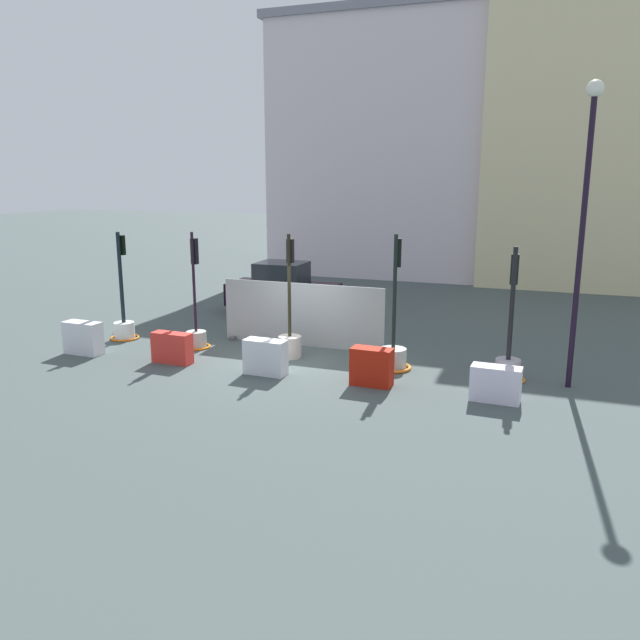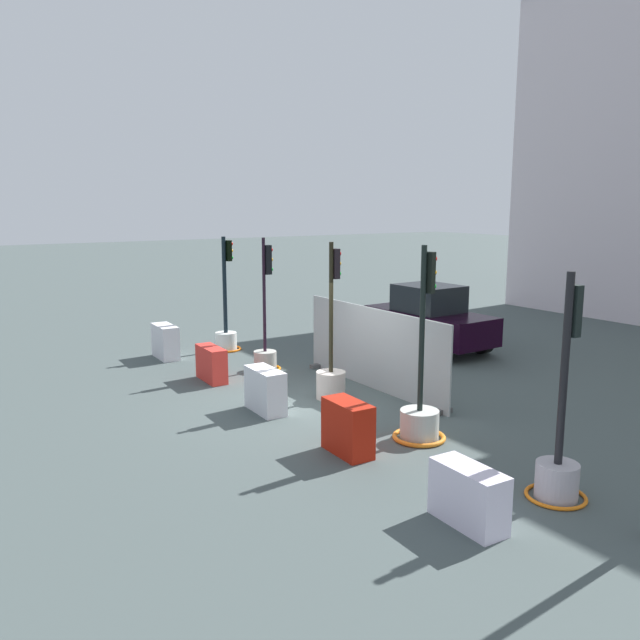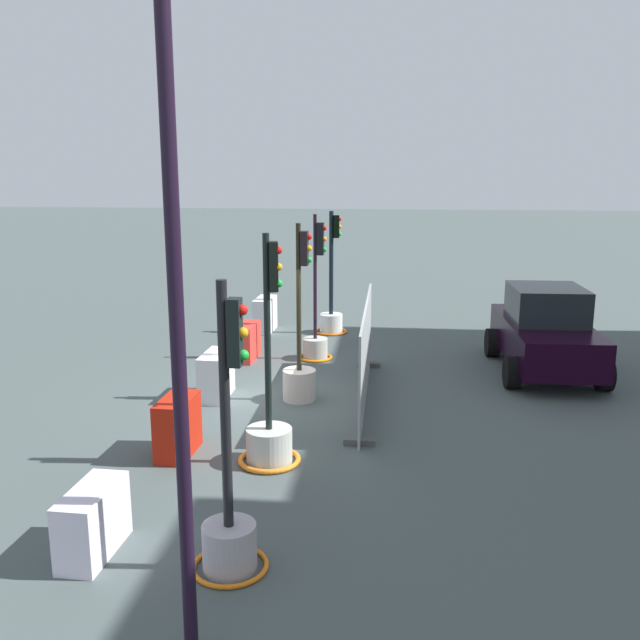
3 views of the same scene
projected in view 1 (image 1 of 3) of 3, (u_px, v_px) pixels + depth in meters
ground_plane at (285, 361)px, 16.90m from camera, size 120.00×120.00×0.00m
traffic_light_0 at (124, 320)px, 19.09m from camera, size 0.86×0.86×3.22m
traffic_light_1 at (196, 328)px, 18.10m from camera, size 0.79×0.79×3.30m
traffic_light_2 at (290, 335)px, 17.12m from camera, size 0.63×0.63×3.34m
traffic_light_3 at (393, 350)px, 16.12m from camera, size 0.95×0.95×3.43m
traffic_light_4 at (508, 356)px, 15.20m from camera, size 0.86×0.86×3.23m
construction_barrier_0 at (83, 338)px, 17.48m from camera, size 1.09×0.49×0.90m
construction_barrier_1 at (172, 348)px, 16.65m from camera, size 1.10×0.43×0.81m
construction_barrier_2 at (266, 357)px, 15.68m from camera, size 1.07×0.49×0.88m
construction_barrier_3 at (372, 367)px, 14.85m from camera, size 0.98×0.49×0.90m
construction_barrier_4 at (496, 384)px, 13.80m from camera, size 1.09×0.49×0.79m
car_black_sedan at (283, 290)px, 22.41m from camera, size 3.91×2.14×1.85m
building_main_facade at (398, 148)px, 32.07m from camera, size 11.75×7.83×12.29m
building_corner_block at (614, 137)px, 28.62m from camera, size 11.21×8.80×13.04m
street_lamp_post at (585, 201)px, 13.87m from camera, size 0.36×0.36×6.80m
site_fence_panel at (302, 316)px, 18.24m from camera, size 4.89×0.50×1.83m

